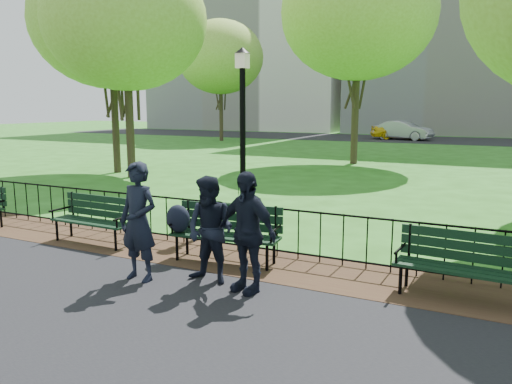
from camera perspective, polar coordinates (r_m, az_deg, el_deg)
The scene contains 18 objects.
ground at distance 7.61m, azimuth -8.06°, elevation -10.77°, with size 120.00×120.00×0.00m, color #286019.
dirt_strip at distance 8.81m, azimuth -2.51°, elevation -7.67°, with size 60.00×1.60×0.01m, color #361F16.
far_street at distance 41.14m, azimuth 20.76°, elevation 5.56°, with size 70.00×9.00×0.01m, color black.
iron_fence at distance 9.11m, azimuth -1.01°, elevation -3.91°, with size 24.06×0.06×1.00m.
apartment_west at distance 60.71m, azimuth 0.59°, elevation 19.71°, with size 22.00×15.00×26.00m, color silver.
park_bench_main at distance 8.65m, azimuth -5.86°, elevation -3.55°, with size 2.02×0.80×1.07m.
park_bench_left_a at distance 10.23m, azimuth -17.91°, elevation -2.43°, with size 1.78×0.59×1.00m.
park_bench_right_a at distance 7.51m, azimuth 22.70°, elevation -7.04°, with size 1.84×0.68×1.02m.
lamppost at distance 11.34m, azimuth -1.54°, elevation 7.20°, with size 0.35×0.35×3.93m.
tree_near_w at distance 19.39m, azimuth -14.71°, elevation 18.39°, with size 5.83×5.83×8.12m.
tree_mid_w at distance 20.92m, azimuth -16.30°, elevation 18.23°, with size 6.03×6.03×8.41m.
tree_far_c at distance 23.77m, azimuth 11.64°, elevation 19.35°, with size 6.88×6.88×9.58m.
tree_far_w at distance 38.12m, azimuth -4.08°, elevation 15.12°, with size 6.35×6.35×8.86m.
person_left at distance 7.80m, azimuth -13.28°, elevation -3.32°, with size 0.67×0.44×1.83m, color black.
person_mid at distance 7.52m, azimuth -5.23°, elevation -4.36°, with size 0.79×0.41×1.63m, color black.
person_right at distance 7.14m, azimuth -1.08°, elevation -4.59°, with size 1.03×0.42×1.76m, color black.
taxi at distance 41.38m, azimuth 16.03°, elevation 6.86°, with size 1.73×4.31×1.47m, color yellow.
sedan_silver at distance 40.54m, azimuth 16.48°, elevation 6.78°, with size 1.55×4.44×1.46m, color #929398.
Camera 1 is at (4.07, -5.85, 2.68)m, focal length 35.00 mm.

